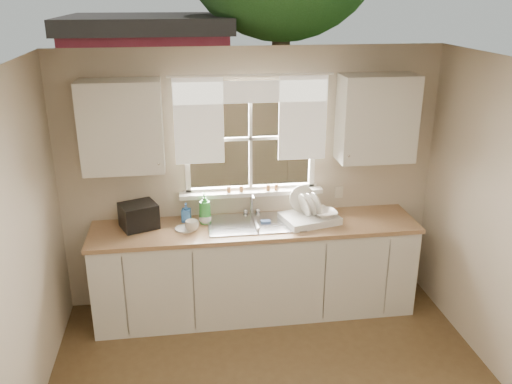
{
  "coord_description": "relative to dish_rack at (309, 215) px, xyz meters",
  "views": [
    {
      "loc": [
        -0.64,
        -2.88,
        2.95
      ],
      "look_at": [
        0.0,
        1.65,
        1.25
      ],
      "focal_mm": 38.0,
      "sensor_mm": 36.0,
      "label": 1
    }
  ],
  "objects": [
    {
      "name": "sill_jars",
      "position": [
        -0.49,
        0.24,
        0.21
      ],
      "size": [
        0.5,
        0.04,
        0.06
      ],
      "color": "brown",
      "rests_on": "window"
    },
    {
      "name": "saucer",
      "position": [
        -1.16,
        -0.02,
        -0.06
      ],
      "size": [
        0.19,
        0.19,
        0.01
      ],
      "primitive_type": "cylinder",
      "color": "silver",
      "rests_on": "countertop"
    },
    {
      "name": "soap_bottle_c",
      "position": [
        -0.97,
        0.09,
        0.01
      ],
      "size": [
        0.14,
        0.14,
        0.15
      ],
      "primitive_type": "imported",
      "rotation": [
        0.0,
        0.0,
        -0.29
      ],
      "color": "beige",
      "rests_on": "countertop"
    },
    {
      "name": "soap_bottle_a",
      "position": [
        -0.97,
        0.09,
        0.09
      ],
      "size": [
        0.13,
        0.13,
        0.3
      ],
      "primitive_type": "imported",
      "rotation": [
        0.0,
        0.0,
        0.09
      ],
      "color": "green",
      "rests_on": "countertop"
    },
    {
      "name": "soap_bottle_b",
      "position": [
        -1.15,
        0.16,
        0.03
      ],
      "size": [
        0.1,
        0.1,
        0.18
      ],
      "primitive_type": "imported",
      "rotation": [
        0.0,
        0.0,
        -0.17
      ],
      "color": "#336EC2",
      "rests_on": "countertop"
    },
    {
      "name": "upper_cabinet_right",
      "position": [
        0.64,
        0.13,
        0.88
      ],
      "size": [
        0.7,
        0.33,
        0.8
      ],
      "primitive_type": "cube",
      "color": "silver",
      "rests_on": "room_walls"
    },
    {
      "name": "ceiling",
      "position": [
        -0.51,
        -1.7,
        1.53
      ],
      "size": [
        3.6,
        4.0,
        0.02
      ],
      "primitive_type": "cube",
      "color": "silver",
      "rests_on": "room_walls"
    },
    {
      "name": "bowl",
      "position": [
        0.14,
        -0.05,
        0.03
      ],
      "size": [
        0.24,
        0.24,
        0.05
      ],
      "primitive_type": "imported",
      "rotation": [
        0.0,
        0.0,
        0.15
      ],
      "color": "white",
      "rests_on": "dish_rack"
    },
    {
      "name": "dish_rack",
      "position": [
        0.0,
        0.0,
        0.0
      ],
      "size": [
        0.58,
        0.49,
        0.31
      ],
      "color": "white",
      "rests_on": "countertop"
    },
    {
      "name": "cup",
      "position": [
        -1.1,
        -0.06,
        -0.01
      ],
      "size": [
        0.16,
        0.16,
        0.1
      ],
      "primitive_type": "imported",
      "rotation": [
        0.0,
        0.0,
        -0.41
      ],
      "color": "beige",
      "rests_on": "countertop"
    },
    {
      "name": "base_cabinets",
      "position": [
        -0.51,
        -0.02,
        -0.54
      ],
      "size": [
        3.0,
        0.62,
        0.87
      ],
      "primitive_type": "cube",
      "color": "silver",
      "rests_on": "ground"
    },
    {
      "name": "sink",
      "position": [
        -0.51,
        0.01,
        -0.13
      ],
      "size": [
        0.88,
        0.52,
        0.4
      ],
      "color": "#B7B7BC",
      "rests_on": "countertop"
    },
    {
      "name": "countertop",
      "position": [
        -0.51,
        -0.02,
        -0.08
      ],
      "size": [
        3.04,
        0.65,
        0.04
      ],
      "primitive_type": "cube",
      "color": "#9D754E",
      "rests_on": "base_cabinets"
    },
    {
      "name": "black_appliance",
      "position": [
        -1.58,
        0.09,
        0.05
      ],
      "size": [
        0.39,
        0.37,
        0.23
      ],
      "primitive_type": "cube",
      "rotation": [
        0.0,
        0.0,
        0.38
      ],
      "color": "black",
      "rests_on": "countertop"
    },
    {
      "name": "curtains",
      "position": [
        -0.51,
        0.25,
        0.96
      ],
      "size": [
        1.5,
        0.03,
        0.81
      ],
      "color": "white",
      "rests_on": "room_walls"
    },
    {
      "name": "window",
      "position": [
        -0.51,
        0.3,
        0.51
      ],
      "size": [
        1.38,
        0.16,
        1.06
      ],
      "color": "white",
      "rests_on": "room_walls"
    },
    {
      "name": "upper_cabinet_left",
      "position": [
        -1.66,
        0.13,
        0.88
      ],
      "size": [
        0.7,
        0.33,
        0.8
      ],
      "primitive_type": "cube",
      "color": "silver",
      "rests_on": "room_walls"
    },
    {
      "name": "room_walls",
      "position": [
        -0.51,
        -1.76,
        0.27
      ],
      "size": [
        3.62,
        4.02,
        2.5
      ],
      "color": "beige",
      "rests_on": "ground"
    },
    {
      "name": "wall_outlet",
      "position": [
        0.37,
        0.29,
        0.11
      ],
      "size": [
        0.08,
        0.01,
        0.12
      ],
      "primitive_type": "cube",
      "color": "beige",
      "rests_on": "room_walls"
    }
  ]
}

